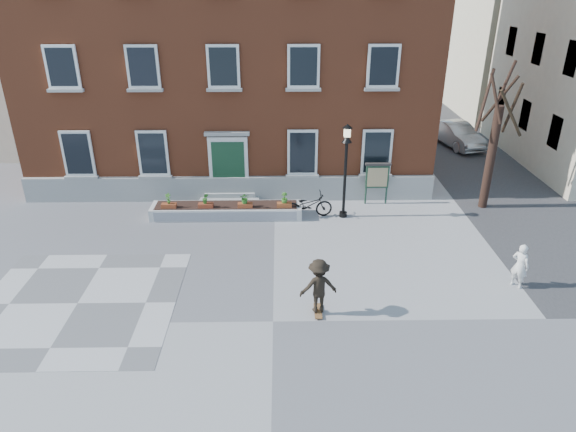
{
  "coord_description": "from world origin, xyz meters",
  "views": [
    {
      "loc": [
        0.24,
        -12.16,
        9.12
      ],
      "look_at": [
        0.5,
        4.0,
        1.5
      ],
      "focal_mm": 32.0,
      "sensor_mm": 36.0,
      "label": 1
    }
  ],
  "objects_px": {
    "notice_board": "(377,177)",
    "skateboarder": "(319,286)",
    "parked_car": "(456,134)",
    "lamp_post": "(346,158)",
    "bicycle": "(308,205)",
    "bystander": "(520,266)"
  },
  "relations": [
    {
      "from": "parked_car",
      "to": "lamp_post",
      "type": "distance_m",
      "value": 12.42
    },
    {
      "from": "notice_board",
      "to": "skateboarder",
      "type": "distance_m",
      "value": 8.58
    },
    {
      "from": "parked_car",
      "to": "bystander",
      "type": "relative_size",
      "value": 2.76
    },
    {
      "from": "lamp_post",
      "to": "skateboarder",
      "type": "relative_size",
      "value": 2.2
    },
    {
      "from": "bicycle",
      "to": "bystander",
      "type": "height_order",
      "value": "bystander"
    },
    {
      "from": "parked_car",
      "to": "skateboarder",
      "type": "height_order",
      "value": "skateboarder"
    },
    {
      "from": "bicycle",
      "to": "bystander",
      "type": "distance_m",
      "value": 8.38
    },
    {
      "from": "lamp_post",
      "to": "skateboarder",
      "type": "bearing_deg",
      "value": -102.72
    },
    {
      "from": "bicycle",
      "to": "notice_board",
      "type": "xyz_separation_m",
      "value": [
        3.03,
        1.32,
        0.73
      ]
    },
    {
      "from": "parked_car",
      "to": "skateboarder",
      "type": "distance_m",
      "value": 18.7
    },
    {
      "from": "lamp_post",
      "to": "notice_board",
      "type": "height_order",
      "value": "lamp_post"
    },
    {
      "from": "bicycle",
      "to": "lamp_post",
      "type": "height_order",
      "value": "lamp_post"
    },
    {
      "from": "parked_car",
      "to": "lamp_post",
      "type": "relative_size",
      "value": 1.07
    },
    {
      "from": "notice_board",
      "to": "bystander",
      "type": "bearing_deg",
      "value": -62.85
    },
    {
      "from": "parked_car",
      "to": "notice_board",
      "type": "distance_m",
      "value": 10.31
    },
    {
      "from": "notice_board",
      "to": "lamp_post",
      "type": "bearing_deg",
      "value": -140.18
    },
    {
      "from": "bicycle",
      "to": "lamp_post",
      "type": "distance_m",
      "value": 2.49
    },
    {
      "from": "bicycle",
      "to": "lamp_post",
      "type": "relative_size",
      "value": 0.51
    },
    {
      "from": "bystander",
      "to": "notice_board",
      "type": "distance_m",
      "value": 7.5
    },
    {
      "from": "parked_car",
      "to": "lamp_post",
      "type": "bearing_deg",
      "value": -143.36
    },
    {
      "from": "parked_car",
      "to": "bystander",
      "type": "height_order",
      "value": "bystander"
    },
    {
      "from": "notice_board",
      "to": "skateboarder",
      "type": "bearing_deg",
      "value": -111.06
    }
  ]
}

